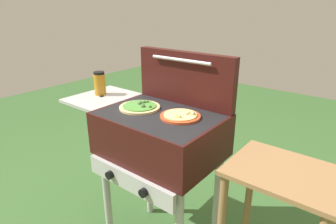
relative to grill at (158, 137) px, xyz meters
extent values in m
cube|color=#38110F|center=(0.01, 0.00, 0.02)|extent=(0.64, 0.48, 0.24)
cube|color=black|center=(0.01, 0.00, 0.14)|extent=(0.61, 0.46, 0.01)
cube|color=#B5B5B5|center=(-0.47, 0.00, 0.13)|extent=(0.32, 0.41, 0.02)
cube|color=#B5B5B5|center=(-0.47, 0.00, 0.02)|extent=(0.02, 0.02, 0.24)
cube|color=#B5B5B5|center=(0.01, -0.25, -0.15)|extent=(0.58, 0.02, 0.10)
cylinder|color=black|center=(-0.11, -0.27, -0.15)|extent=(0.04, 0.02, 0.04)
cylinder|color=black|center=(0.13, -0.27, -0.15)|extent=(0.04, 0.02, 0.04)
cylinder|color=#B5B5B5|center=(-0.26, -0.19, -0.43)|extent=(0.04, 0.04, 0.66)
cylinder|color=#B5B5B5|center=(-0.26, 0.19, -0.43)|extent=(0.04, 0.04, 0.66)
cylinder|color=#B5B5B5|center=(0.28, 0.19, -0.43)|extent=(0.04, 0.04, 0.66)
cube|color=#38110F|center=(0.01, 0.22, 0.29)|extent=(0.63, 0.05, 0.30)
cylinder|color=#B7B7BC|center=(0.01, 0.17, 0.40)|extent=(0.38, 0.02, 0.02)
cylinder|color=#C64723|center=(0.13, 0.02, 0.15)|extent=(0.21, 0.21, 0.01)
cylinder|color=#EDD17A|center=(0.13, 0.02, 0.16)|extent=(0.17, 0.17, 0.01)
sphere|color=#F2D46A|center=(0.14, -0.02, 0.17)|extent=(0.02, 0.02, 0.02)
sphere|color=tan|center=(0.16, 0.04, 0.17)|extent=(0.02, 0.02, 0.02)
sphere|color=#E7C879|center=(0.15, -0.02, 0.17)|extent=(0.02, 0.02, 0.02)
sphere|color=#CAB386|center=(0.18, 0.06, 0.17)|extent=(0.03, 0.03, 0.03)
sphere|color=#F2E281|center=(0.16, 0.06, 0.17)|extent=(0.02, 0.02, 0.02)
cylinder|color=#E0C17F|center=(-0.13, -0.01, 0.15)|extent=(0.23, 0.23, 0.01)
cylinder|color=#4C8C38|center=(-0.13, -0.01, 0.16)|extent=(0.19, 0.19, 0.01)
sphere|color=#3F782E|center=(-0.06, 0.00, 0.17)|extent=(0.02, 0.02, 0.02)
sphere|color=#536A40|center=(-0.14, 0.01, 0.17)|extent=(0.03, 0.03, 0.03)
sphere|color=#427839|center=(-0.14, 0.04, 0.17)|extent=(0.02, 0.02, 0.02)
sphere|color=#49703D|center=(-0.10, -0.01, 0.17)|extent=(0.03, 0.03, 0.03)
sphere|color=#486E38|center=(-0.13, 0.06, 0.17)|extent=(0.02, 0.02, 0.02)
cylinder|color=#B77A1E|center=(-0.51, 0.03, 0.21)|extent=(0.07, 0.07, 0.13)
cylinder|color=black|center=(-0.51, 0.03, 0.28)|extent=(0.07, 0.07, 0.01)
cube|color=olive|center=(0.67, 0.00, 0.04)|extent=(0.44, 0.36, 0.02)
cylinder|color=olive|center=(0.48, 0.15, -0.36)|extent=(0.04, 0.04, 0.79)
camera|label=1|loc=(0.93, -1.08, 0.69)|focal=30.58mm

